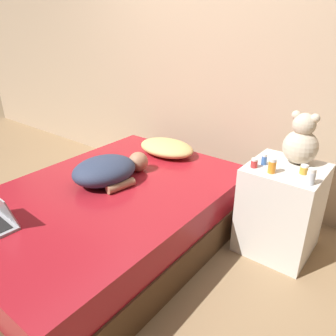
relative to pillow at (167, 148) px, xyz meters
name	(u,v)px	position (x,y,z in m)	size (l,w,h in m)	color
ground_plane	(112,243)	(0.08, -0.79, -0.53)	(12.00, 12.00, 0.00)	#937551
wall_back	(208,52)	(0.08, 0.50, 0.77)	(8.00, 0.06, 2.60)	tan
bed	(110,218)	(0.08, -0.79, -0.30)	(1.40, 2.02, 0.46)	#4C331E
nightstand	(280,209)	(1.08, -0.06, -0.20)	(0.49, 0.50, 0.66)	silver
pillow	(167,148)	(0.00, 0.00, 0.00)	(0.52, 0.35, 0.13)	tan
person_lying	(108,170)	(-0.02, -0.68, 0.03)	(0.47, 0.65, 0.19)	#2D3851
teddy_bear	(301,142)	(1.11, 0.06, 0.29)	(0.23, 0.23, 0.36)	beige
bottle_orange	(272,166)	(1.03, -0.21, 0.19)	(0.05, 0.05, 0.10)	orange
bottle_amber	(304,169)	(1.20, -0.10, 0.17)	(0.05, 0.05, 0.06)	gold
bottle_clear	(311,177)	(1.28, -0.22, 0.19)	(0.05, 0.05, 0.10)	silver
bottle_blue	(264,159)	(0.94, -0.12, 0.17)	(0.04, 0.04, 0.08)	#3866B2
bottle_red	(254,163)	(0.91, -0.20, 0.17)	(0.04, 0.04, 0.06)	#B72D2D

